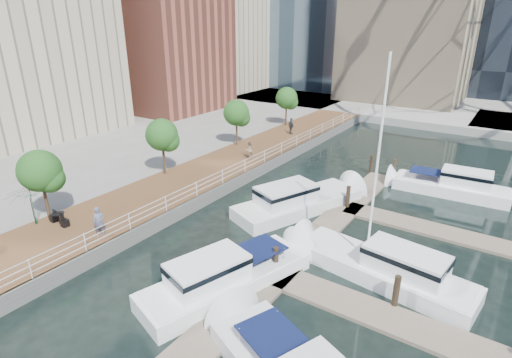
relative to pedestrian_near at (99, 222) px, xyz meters
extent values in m
plane|color=black|center=(6.91, -4.53, -1.91)|extent=(520.00, 520.00, 0.00)
cube|color=brown|center=(-2.09, 10.47, -1.41)|extent=(6.00, 60.00, 1.00)
cube|color=#595954|center=(0.91, 10.47, -1.41)|extent=(0.25, 60.00, 1.00)
cube|color=gray|center=(-29.09, 10.47, -1.41)|extent=(48.00, 90.00, 1.00)
cube|color=gray|center=(6.91, 97.47, -1.41)|extent=(200.00, 114.00, 1.00)
cube|color=#6D6051|center=(9.91, 5.47, -1.81)|extent=(2.00, 32.00, 0.20)
cube|color=#6D6051|center=(15.91, 3.47, -1.81)|extent=(12.00, 2.00, 0.20)
cube|color=#6D6051|center=(15.91, 13.47, -1.81)|extent=(12.00, 2.00, 0.20)
cube|color=#BCAD8E|center=(-27.09, 11.47, 12.09)|extent=(14.00, 16.00, 26.00)
cube|color=brown|center=(-23.09, 29.47, 9.09)|extent=(12.00, 14.00, 20.00)
cube|color=#BCAD8E|center=(-29.09, 45.47, 13.09)|extent=(14.00, 16.00, 28.00)
cylinder|color=#3F2B1C|center=(-4.49, -0.53, 0.29)|extent=(0.20, 0.20, 2.40)
sphere|color=#265B1E|center=(-4.49, -0.53, 2.39)|extent=(2.60, 2.60, 2.60)
cylinder|color=#3F2B1C|center=(-4.49, 9.47, 0.29)|extent=(0.20, 0.20, 2.40)
sphere|color=#265B1E|center=(-4.49, 9.47, 2.39)|extent=(2.60, 2.60, 2.60)
cylinder|color=#3F2B1C|center=(-4.49, 19.47, 0.29)|extent=(0.20, 0.20, 2.40)
sphere|color=#265B1E|center=(-4.49, 19.47, 2.39)|extent=(2.60, 2.60, 2.60)
cylinder|color=#3F2B1C|center=(-4.49, 29.47, 0.29)|extent=(0.20, 0.20, 2.40)
sphere|color=#265B1E|center=(-4.49, 29.47, 2.39)|extent=(2.60, 2.60, 2.60)
imported|color=#545870|center=(0.00, 0.00, 0.00)|extent=(0.75, 0.79, 1.81)
imported|color=gray|center=(-0.92, 16.54, -0.06)|extent=(0.83, 0.96, 1.69)
imported|color=#30363C|center=(-1.93, 26.19, 0.02)|extent=(1.16, 0.95, 1.85)
imported|color=#103C24|center=(-4.59, -1.39, 0.32)|extent=(3.32, 3.35, 2.46)
camera|label=1|loc=(19.09, -12.00, 10.81)|focal=28.00mm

